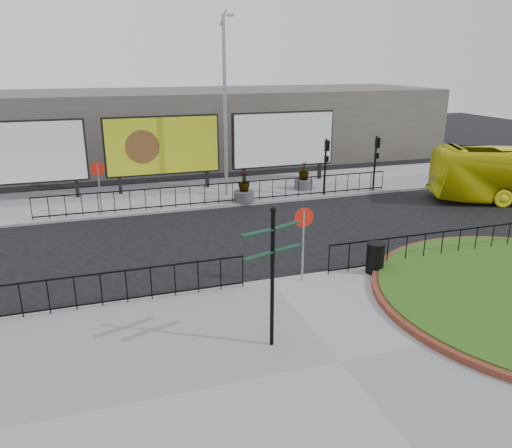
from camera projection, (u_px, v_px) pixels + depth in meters
name	position (u px, v px, depth m)	size (l,w,h in m)	color
ground	(269.00, 282.00, 16.49)	(90.00, 90.00, 0.00)	black
pavement_near	(339.00, 364.00, 11.96)	(30.00, 10.00, 0.12)	gray
pavement_far	(195.00, 193.00, 27.30)	(44.00, 6.00, 0.12)	gray
railing_near_left	(75.00, 293.00, 14.23)	(10.00, 0.10, 1.10)	black
railing_near_right	(442.00, 245.00, 17.95)	(9.00, 0.10, 1.10)	black
railing_far	(226.00, 193.00, 24.97)	(18.00, 0.10, 1.10)	black
speed_sign_far	(98.00, 177.00, 22.89)	(0.64, 0.07, 2.47)	gray
speed_sign_near	(303.00, 228.00, 15.84)	(0.64, 0.07, 2.47)	gray
billboard_left	(22.00, 153.00, 24.86)	(6.20, 0.31, 4.10)	black
billboard_mid	(163.00, 146.00, 26.94)	(6.20, 0.31, 4.10)	black
billboard_right	(283.00, 140.00, 29.02)	(6.20, 0.31, 4.10)	black
lamp_post	(225.00, 105.00, 25.36)	(0.74, 0.18, 9.23)	gray
signal_pole_a	(326.00, 158.00, 26.20)	(0.22, 0.26, 3.00)	black
signal_pole_b	(376.00, 155.00, 27.09)	(0.22, 0.26, 3.00)	black
building_backdrop	(166.00, 127.00, 35.57)	(40.00, 10.00, 5.00)	#5E5952
fingerpost_sign	(272.00, 264.00, 11.99)	(1.68, 0.79, 3.64)	black
litter_bin	(375.00, 258.00, 16.81)	(0.64, 0.64, 1.06)	black
planter_b	(244.00, 190.00, 25.35)	(1.03, 1.03, 1.61)	#4C4C4F
planter_c	(304.00, 179.00, 27.85)	(1.02, 1.02, 1.58)	#4C4C4F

